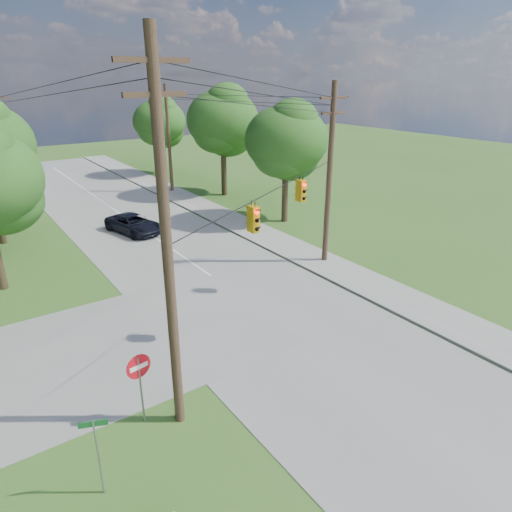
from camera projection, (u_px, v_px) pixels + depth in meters
ground at (294, 377)px, 17.44m from camera, size 140.00×140.00×0.00m
main_road at (261, 311)px, 22.31m from camera, size 10.00×100.00×0.03m
sidewalk_east at (358, 278)px, 25.83m from camera, size 2.60×100.00×0.12m
pole_sw at (167, 245)px, 13.01m from camera, size 2.00×0.32×12.00m
pole_ne at (330, 173)px, 26.22m from camera, size 2.00×0.32×10.50m
pole_north_e at (169, 138)px, 43.16m from camera, size 2.00×0.32×10.00m
pole_north_w at (6, 152)px, 35.82m from camera, size 2.00×0.32×10.00m
power_lines at (182, 108)px, 23.66m from camera, size 13.93×29.62×4.93m
traffic_signals at (280, 203)px, 20.13m from camera, size 4.91×3.27×1.05m
tree_e_near at (286, 140)px, 33.68m from camera, size 6.20×6.20×8.81m
tree_e_mid at (223, 120)px, 41.35m from camera, size 6.60×6.60×9.64m
tree_e_far at (159, 122)px, 50.35m from camera, size 5.80×5.80×8.32m
car_main_north at (134, 224)px, 33.05m from camera, size 3.34×5.18×1.33m
do_not_enter_sign at (139, 374)px, 14.54m from camera, size 0.86×0.18×2.59m
street_name_sign at (97, 448)px, 12.03m from camera, size 0.71×0.31×2.50m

